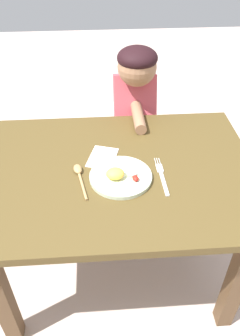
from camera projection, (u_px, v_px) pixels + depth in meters
The scene contains 7 objects.
ground_plane at pixel (117, 268), 1.85m from camera, with size 8.00×8.00×0.00m, color beige.
dining_table at pixel (116, 189), 1.47m from camera, with size 1.18×0.84×0.71m.
plate at pixel (120, 176), 1.35m from camera, with size 0.25×0.25×0.06m.
fork at pixel (162, 176), 1.36m from camera, with size 0.03×0.23×0.01m.
spoon at pixel (79, 173), 1.37m from camera, with size 0.06×0.21×0.02m.
person at pixel (134, 124), 1.90m from camera, with size 0.22×0.41×1.04m.
napkin at pixel (103, 158), 1.46m from camera, with size 0.11×0.15×0.00m, color white.
Camera 1 is at (-0.06, -1.07, 1.61)m, focal length 36.34 mm.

